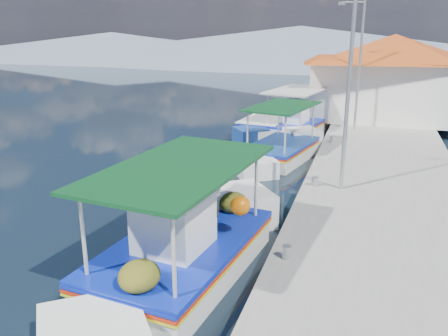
% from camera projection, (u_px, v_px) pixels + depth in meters
% --- Properties ---
extents(ground, '(160.00, 160.00, 0.00)m').
position_uv_depth(ground, '(179.00, 210.00, 14.17)').
color(ground, black).
rests_on(ground, ground).
extents(quay, '(5.00, 44.00, 0.50)m').
position_uv_depth(quay, '(383.00, 165.00, 17.86)').
color(quay, gray).
rests_on(quay, ground).
extents(bollards, '(0.20, 17.20, 0.30)m').
position_uv_depth(bollards, '(326.00, 155.00, 17.67)').
color(bollards, '#A5A8AD').
rests_on(bollards, quay).
extents(main_caique, '(3.13, 8.58, 2.84)m').
position_uv_depth(main_caique, '(184.00, 250.00, 10.45)').
color(main_caique, white).
rests_on(main_caique, ground).
extents(caique_green_canopy, '(2.93, 6.61, 2.53)m').
position_uv_depth(caique_green_canopy, '(281.00, 151.00, 19.32)').
color(caique_green_canopy, white).
rests_on(caique_green_canopy, ground).
extents(caique_blue_hull, '(2.52, 6.82, 1.22)m').
position_uv_depth(caique_blue_hull, '(268.00, 126.00, 24.23)').
color(caique_blue_hull, navy).
rests_on(caique_blue_hull, ground).
extents(caique_far, '(3.13, 7.21, 2.58)m').
position_uv_depth(caique_far, '(296.00, 126.00, 23.55)').
color(caique_far, white).
rests_on(caique_far, ground).
extents(harbor_building, '(10.49, 10.49, 4.40)m').
position_uv_depth(harbor_building, '(392.00, 75.00, 25.24)').
color(harbor_building, white).
rests_on(harbor_building, quay).
extents(lamp_post_near, '(1.21, 0.14, 6.00)m').
position_uv_depth(lamp_post_near, '(346.00, 80.00, 13.56)').
color(lamp_post_near, '#A5A8AD').
rests_on(lamp_post_near, quay).
extents(lamp_post_far, '(1.21, 0.14, 6.00)m').
position_uv_depth(lamp_post_far, '(358.00, 59.00, 21.76)').
color(lamp_post_far, '#A5A8AD').
rests_on(lamp_post_far, quay).
extents(mountain_ridge, '(171.40, 96.00, 5.50)m').
position_uv_depth(mountain_ridge, '(386.00, 50.00, 62.73)').
color(mountain_ridge, slate).
rests_on(mountain_ridge, ground).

